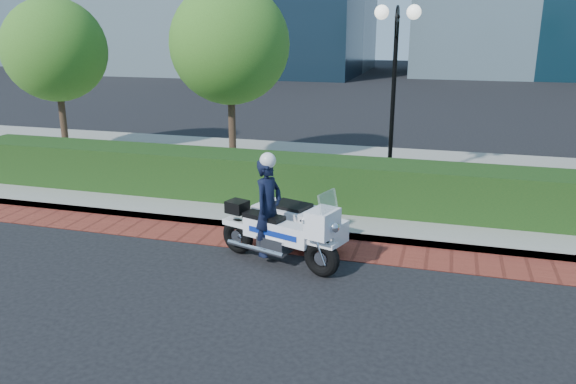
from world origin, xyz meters
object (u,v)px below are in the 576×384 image
(lamppost, at_px, (395,70))
(tree_a, at_px, (55,50))
(police_motorcycle, at_px, (284,221))
(tree_b, at_px, (230,44))

(lamppost, bearing_deg, tree_a, 172.59)
(lamppost, relative_size, police_motorcycle, 1.82)
(tree_a, distance_m, tree_b, 5.50)
(lamppost, distance_m, tree_a, 10.09)
(tree_a, height_order, tree_b, tree_b)
(lamppost, height_order, police_motorcycle, lamppost)
(tree_a, relative_size, police_motorcycle, 1.98)
(lamppost, relative_size, tree_b, 0.86)
(lamppost, bearing_deg, tree_b, 163.89)
(tree_a, height_order, police_motorcycle, tree_a)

